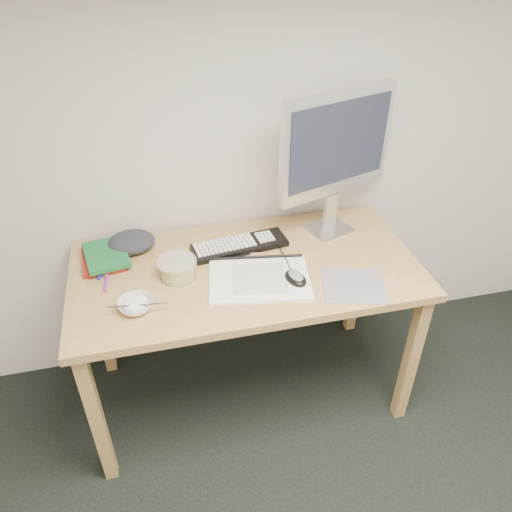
{
  "coord_description": "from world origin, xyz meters",
  "views": [
    {
      "loc": [
        -0.41,
        -0.15,
        1.96
      ],
      "look_at": [
        -0.05,
        1.39,
        0.83
      ],
      "focal_mm": 35.0,
      "sensor_mm": 36.0,
      "label": 1
    }
  ],
  "objects_px": {
    "keyboard": "(240,245)",
    "rice_bowl": "(135,305)",
    "sketchpad": "(259,279)",
    "monitor": "(336,148)",
    "desk": "(246,283)"
  },
  "relations": [
    {
      "from": "keyboard",
      "to": "rice_bowl",
      "type": "bearing_deg",
      "value": -153.32
    },
    {
      "from": "sketchpad",
      "to": "rice_bowl",
      "type": "bearing_deg",
      "value": -163.21
    },
    {
      "from": "sketchpad",
      "to": "monitor",
      "type": "bearing_deg",
      "value": 45.55
    },
    {
      "from": "sketchpad",
      "to": "monitor",
      "type": "xyz_separation_m",
      "value": [
        0.39,
        0.29,
        0.38
      ]
    },
    {
      "from": "sketchpad",
      "to": "monitor",
      "type": "distance_m",
      "value": 0.62
    },
    {
      "from": "sketchpad",
      "to": "rice_bowl",
      "type": "height_order",
      "value": "rice_bowl"
    },
    {
      "from": "monitor",
      "to": "sketchpad",
      "type": "bearing_deg",
      "value": -161.89
    },
    {
      "from": "desk",
      "to": "rice_bowl",
      "type": "relative_size",
      "value": 11.12
    },
    {
      "from": "desk",
      "to": "monitor",
      "type": "distance_m",
      "value": 0.66
    },
    {
      "from": "keyboard",
      "to": "rice_bowl",
      "type": "distance_m",
      "value": 0.54
    },
    {
      "from": "rice_bowl",
      "to": "sketchpad",
      "type": "bearing_deg",
      "value": 7.54
    },
    {
      "from": "keyboard",
      "to": "monitor",
      "type": "xyz_separation_m",
      "value": [
        0.42,
        0.05,
        0.38
      ]
    },
    {
      "from": "keyboard",
      "to": "rice_bowl",
      "type": "xyz_separation_m",
      "value": [
        -0.45,
        -0.3,
        0.01
      ]
    },
    {
      "from": "desk",
      "to": "rice_bowl",
      "type": "height_order",
      "value": "rice_bowl"
    },
    {
      "from": "desk",
      "to": "sketchpad",
      "type": "xyz_separation_m",
      "value": [
        0.03,
        -0.1,
        0.09
      ]
    }
  ]
}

